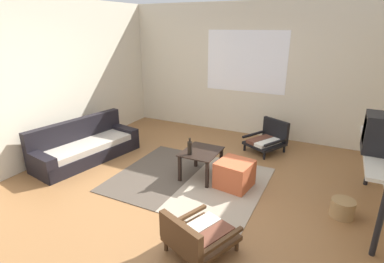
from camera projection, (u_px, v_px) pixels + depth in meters
ground_plane at (175, 198)px, 4.12m from camera, size 7.80×7.80×0.00m
far_wall_with_window at (246, 71)px, 6.25m from camera, size 5.60×0.13×2.70m
side_wall_left at (44, 82)px, 5.04m from camera, size 0.12×6.60×2.70m
area_rug at (189, 179)px, 4.62m from camera, size 2.22×1.90×0.01m
couch at (85, 147)px, 5.28m from camera, size 0.99×1.92×0.69m
coffee_table at (201, 156)px, 4.60m from camera, size 0.53×0.63×0.44m
armchair_by_window at (268, 138)px, 5.62m from camera, size 0.80×0.82×0.57m
armchair_striped_foreground at (197, 236)px, 3.06m from camera, size 0.77×0.81×0.48m
ottoman_orange at (234, 174)px, 4.36m from camera, size 0.53×0.53×0.40m
console_shelf at (381, 157)px, 3.54m from camera, size 0.41×1.75×0.88m
clay_vase at (381, 127)px, 3.88m from camera, size 0.18×0.18×0.33m
glass_bottle at (190, 148)px, 4.42m from camera, size 0.07×0.07×0.26m
wicker_basket at (342, 208)px, 3.70m from camera, size 0.28×0.28×0.23m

